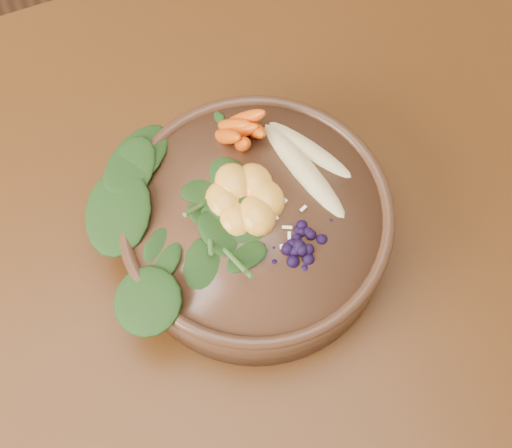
% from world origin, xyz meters
% --- Properties ---
extents(ground, '(4.00, 4.00, 0.00)m').
position_xyz_m(ground, '(0.00, 0.00, 0.00)').
color(ground, '#381E0F').
rests_on(ground, ground).
extents(dining_table, '(1.60, 0.90, 0.75)m').
position_xyz_m(dining_table, '(0.00, 0.00, 0.66)').
color(dining_table, '#331C0C').
rests_on(dining_table, ground).
extents(stoneware_bowl, '(0.42, 0.42, 0.08)m').
position_xyz_m(stoneware_bowl, '(0.24, -0.01, 0.79)').
color(stoneware_bowl, '#4D2E1B').
rests_on(stoneware_bowl, dining_table).
extents(kale_heap, '(0.26, 0.25, 0.05)m').
position_xyz_m(kale_heap, '(0.17, 0.03, 0.86)').
color(kale_heap, '#203F16').
rests_on(kale_heap, stoneware_bowl).
extents(carrot_cluster, '(0.09, 0.09, 0.09)m').
position_xyz_m(carrot_cluster, '(0.26, 0.09, 0.88)').
color(carrot_cluster, '#E1560D').
rests_on(carrot_cluster, stoneware_bowl).
extents(banana_halves, '(0.11, 0.18, 0.03)m').
position_xyz_m(banana_halves, '(0.32, 0.03, 0.85)').
color(banana_halves, '#E0CC84').
rests_on(banana_halves, stoneware_bowl).
extents(mandarin_cluster, '(0.12, 0.13, 0.03)m').
position_xyz_m(mandarin_cluster, '(0.23, 0.01, 0.85)').
color(mandarin_cluster, '#F9A32F').
rests_on(mandarin_cluster, stoneware_bowl).
extents(blueberry_pile, '(0.18, 0.16, 0.04)m').
position_xyz_m(blueberry_pile, '(0.27, -0.07, 0.86)').
color(blueberry_pile, black).
rests_on(blueberry_pile, stoneware_bowl).
extents(coconut_flakes, '(0.12, 0.11, 0.01)m').
position_xyz_m(coconut_flakes, '(0.25, -0.03, 0.84)').
color(coconut_flakes, white).
rests_on(coconut_flakes, stoneware_bowl).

